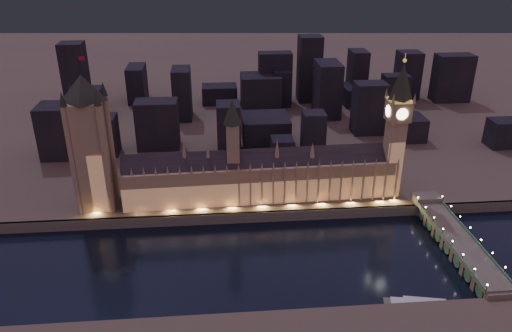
{
  "coord_description": "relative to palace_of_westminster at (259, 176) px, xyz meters",
  "views": [
    {
      "loc": [
        -22.71,
        -267.88,
        189.39
      ],
      "look_at": [
        5.0,
        55.0,
        38.0
      ],
      "focal_mm": 35.0,
      "sensor_mm": 36.0,
      "label": 1
    }
  ],
  "objects": [
    {
      "name": "river_boat",
      "position": [
        81.63,
        -119.75,
        -24.81
      ],
      "size": [
        45.35,
        19.34,
        4.5
      ],
      "color": "brown",
      "rests_on": "ground"
    },
    {
      "name": "north_bank",
      "position": [
        -8.07,
        458.25,
        -22.37
      ],
      "size": [
        2000.0,
        960.0,
        8.0
      ],
      "primitive_type": "cube",
      "color": "#4A4036",
      "rests_on": "ground"
    },
    {
      "name": "victoria_tower",
      "position": [
        -118.07,
        0.16,
        35.76
      ],
      "size": [
        31.68,
        31.68,
        109.6
      ],
      "color": "olive",
      "rests_on": "north_bank"
    },
    {
      "name": "embankment_wall",
      "position": [
        -8.07,
        -20.75,
        -22.37
      ],
      "size": [
        2000.0,
        2.5,
        8.0
      ],
      "primitive_type": "cube",
      "color": "brown",
      "rests_on": "ground"
    },
    {
      "name": "ground_plane",
      "position": [
        -8.07,
        -61.75,
        -26.37
      ],
      "size": [
        2000.0,
        2000.0,
        0.0
      ],
      "primitive_type": "plane",
      "color": "black",
      "rests_on": "ground"
    },
    {
      "name": "westminster_bridge",
      "position": [
        123.49,
        -65.2,
        -20.38
      ],
      "size": [
        19.39,
        113.0,
        15.9
      ],
      "color": "brown",
      "rests_on": "ground"
    },
    {
      "name": "palace_of_westminster",
      "position": [
        0.0,
        0.0,
        0.0
      ],
      "size": [
        202.0,
        26.96,
        78.0
      ],
      "color": "olive",
      "rests_on": "north_bank"
    },
    {
      "name": "elizabeth_tower",
      "position": [
        99.93,
        0.17,
        41.51
      ],
      "size": [
        18.0,
        18.0,
        107.44
      ],
      "color": "olive",
      "rests_on": "north_bank"
    },
    {
      "name": "city_backdrop",
      "position": [
        30.87,
        184.66,
        5.19
      ],
      "size": [
        468.8,
        215.63,
        76.04
      ],
      "color": "black",
      "rests_on": "north_bank"
    }
  ]
}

